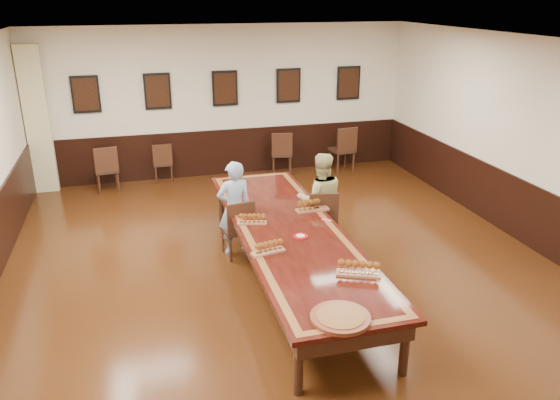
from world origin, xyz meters
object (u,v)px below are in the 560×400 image
object	(u,v)px
person_man	(234,208)
carved_platter	(340,318)
conference_table	(289,239)
spare_chair_a	(106,168)
chair_man	(237,227)
person_woman	(320,200)
spare_chair_d	(342,148)
spare_chair_b	(162,162)
chair_woman	(321,218)
spare_chair_c	(282,152)

from	to	relation	value
person_man	carved_platter	distance (m)	3.29
person_man	conference_table	xyz separation A→B (m)	(0.58, -1.01, -0.13)
spare_chair_a	carved_platter	bearing A→B (deg)	101.75
chair_man	person_woman	xyz separation A→B (m)	(1.35, 0.06, 0.29)
conference_table	carved_platter	bearing A→B (deg)	-93.21
spare_chair_a	person_woman	bearing A→B (deg)	125.50
spare_chair_d	person_woman	bearing A→B (deg)	57.20
spare_chair_b	person_woman	bearing A→B (deg)	118.00
chair_woman	spare_chair_b	bearing A→B (deg)	-52.19
spare_chair_a	conference_table	world-z (taller)	spare_chair_a
person_woman	spare_chair_c	bearing A→B (deg)	-87.20
person_woman	spare_chair_d	bearing A→B (deg)	-107.52
chair_man	spare_chair_d	xyz separation A→B (m)	(3.10, 3.60, 0.05)
spare_chair_a	person_woman	distance (m)	4.85
chair_man	spare_chair_d	size ratio (longest dim) A/B	0.90
chair_man	person_woman	bearing A→B (deg)	173.95
spare_chair_c	carved_platter	bearing A→B (deg)	92.37
spare_chair_b	conference_table	bearing A→B (deg)	104.65
chair_woman	spare_chair_a	xyz separation A→B (m)	(-3.32, 3.60, -0.00)
chair_woman	carved_platter	xyz separation A→B (m)	(-0.89, -3.12, 0.29)
spare_chair_c	person_woman	xyz separation A→B (m)	(-0.40, -3.72, 0.28)
spare_chair_a	spare_chair_b	size ratio (longest dim) A/B	1.13
person_man	person_woman	world-z (taller)	person_woman
chair_woman	spare_chair_b	world-z (taller)	chair_woman
person_man	carved_platter	world-z (taller)	person_man
spare_chair_a	conference_table	size ratio (longest dim) A/B	0.19
spare_chair_a	spare_chair_c	world-z (taller)	spare_chair_c
chair_man	spare_chair_b	xyz separation A→B (m)	(-0.86, 3.91, -0.04)
spare_chair_c	person_woman	size ratio (longest dim) A/B	0.64
spare_chair_d	carved_platter	world-z (taller)	spare_chair_d
chair_man	carved_platter	world-z (taller)	chair_man
chair_woman	spare_chair_b	distance (m)	4.52
chair_woman	conference_table	bearing A→B (deg)	57.40
spare_chair_b	spare_chair_c	size ratio (longest dim) A/B	0.88
spare_chair_a	person_man	bearing A→B (deg)	111.62
chair_man	carved_platter	bearing A→B (deg)	89.37
spare_chair_b	carved_platter	distance (m)	7.20
chair_woman	spare_chair_d	xyz separation A→B (m)	(1.77, 3.64, 0.03)
spare_chair_d	chair_man	bearing A→B (deg)	42.83
chair_woman	conference_table	size ratio (longest dim) A/B	0.19
spare_chair_b	conference_table	size ratio (longest dim) A/B	0.17
conference_table	carved_platter	distance (m)	2.26
spare_chair_c	person_woman	distance (m)	3.75
chair_woman	spare_chair_a	world-z (taller)	chair_woman
chair_woman	spare_chair_c	world-z (taller)	chair_woman
spare_chair_a	carved_platter	size ratio (longest dim) A/B	1.26
chair_man	spare_chair_d	world-z (taller)	spare_chair_d
chair_man	conference_table	xyz separation A→B (m)	(0.56, -0.91, 0.15)
person_woman	conference_table	xyz separation A→B (m)	(-0.78, -0.97, -0.14)
spare_chair_b	conference_table	world-z (taller)	spare_chair_b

